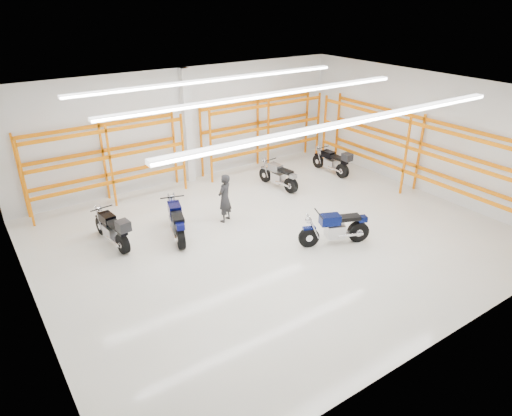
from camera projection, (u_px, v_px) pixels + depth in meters
ground at (274, 236)px, 14.60m from camera, size 14.00×14.00×0.00m
room_shell at (275, 137)px, 13.20m from camera, size 14.02×12.02×4.51m
motorcycle_main at (337, 229)px, 13.96m from camera, size 2.17×1.08×1.12m
motorcycle_back_a at (113, 230)px, 13.83m from camera, size 0.72×2.22×1.14m
motorcycle_back_b at (177, 222)px, 14.34m from camera, size 0.99×2.26×1.14m
motorcycle_back_c at (279, 177)px, 17.96m from camera, size 0.70×2.10×1.03m
motorcycle_back_d at (333, 162)px, 19.32m from camera, size 0.69×2.17×1.12m
standing_man at (225, 198)px, 15.23m from camera, size 0.73×0.64×1.68m
structural_column at (187, 127)px, 17.97m from camera, size 0.32×0.32×4.50m
pallet_racking_back_left at (106, 156)px, 16.20m from camera, size 5.67×0.87×3.00m
pallet_racking_back_right at (263, 127)px, 19.64m from camera, size 5.67×0.87×3.00m
pallet_racking_side at (414, 147)px, 17.10m from camera, size 0.87×9.07×3.00m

